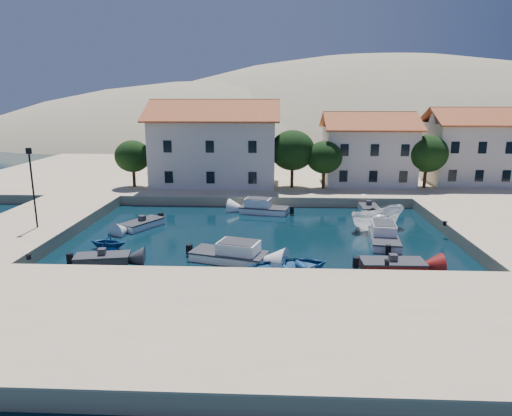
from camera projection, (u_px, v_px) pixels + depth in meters
The scene contains 21 objects.
ground at pixel (255, 283), 27.50m from camera, with size 400.00×400.00×0.00m, color black.
quay_south at pixel (249, 323), 21.56m from camera, with size 52.00×12.00×1.00m, color #C9AE89.
quay_west at pixel (33, 226), 37.93m from camera, with size 8.00×20.00×1.00m, color #C9AE89.
quay_north at pixel (282, 174), 64.20m from camera, with size 80.00×36.00×1.00m, color #C9AE89.
hills at pixel (334, 204), 152.14m from camera, with size 254.00×176.00×99.00m.
building_left at pixel (215, 141), 53.57m from camera, with size 14.70×9.45×9.70m.
building_mid at pixel (368, 147), 53.92m from camera, with size 10.50×8.40×8.30m.
building_right at pixel (468, 145), 54.31m from camera, with size 9.45×8.40×8.80m.
trees at pixel (306, 154), 50.90m from camera, with size 37.30×5.30×6.45m.
lamppost at pixel (32, 180), 34.93m from camera, with size 0.35×0.25×6.22m.
bollards at pixel (299, 246), 30.87m from camera, with size 29.36×9.56×0.30m.
motorboat_grey_sw at pixel (103, 259), 30.74m from camera, with size 3.81×2.22×1.25m.
cabin_cruiser_south at pixel (229, 254), 31.27m from camera, with size 5.58×3.60×1.60m.
rowboat_south at pixel (290, 273), 29.11m from camera, with size 3.74×5.24×1.08m, color navy.
motorboat_red_se at pixel (393, 265), 29.62m from camera, with size 4.09×1.87×1.25m.
cabin_cruiser_east at pixel (384, 237), 35.00m from camera, with size 2.71×5.35×1.60m.
boat_east at pixel (377, 229), 38.91m from camera, with size 1.99×5.30×2.05m, color white.
motorboat_white_ne at pixel (369, 208), 45.07m from camera, with size 1.76×3.71×1.25m.
rowboat_west at pixel (109, 249), 33.79m from camera, with size 2.31×2.68×1.41m, color navy.
motorboat_white_west at pixel (142, 224), 39.32m from camera, with size 3.39×4.18×1.25m.
cabin_cruiser_north at pixel (264, 208), 44.23m from camera, with size 4.96×2.93×1.60m.
Camera 1 is at (1.22, -25.65, 10.86)m, focal length 32.00 mm.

